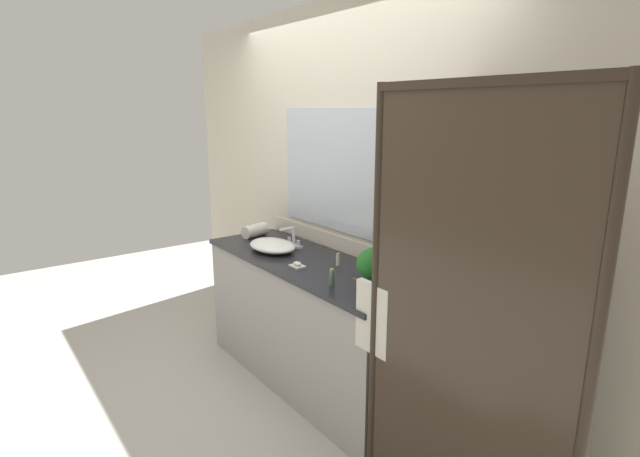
% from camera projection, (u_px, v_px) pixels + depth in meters
% --- Properties ---
extents(ground_plane, '(8.00, 8.00, 0.00)m').
position_uv_depth(ground_plane, '(307.00, 381.00, 3.47)').
color(ground_plane, '#B7B2A8').
extents(wall_back_with_mirror, '(4.40, 0.06, 2.60)m').
position_uv_depth(wall_back_with_mirror, '(347.00, 196.00, 3.36)').
color(wall_back_with_mirror, beige).
rests_on(wall_back_with_mirror, ground_plane).
extents(vanity_cabinet, '(1.80, 0.58, 0.90)m').
position_uv_depth(vanity_cabinet, '(308.00, 322.00, 3.37)').
color(vanity_cabinet, '#9E9993').
rests_on(vanity_cabinet, ground_plane).
extents(shower_enclosure, '(1.20, 0.59, 2.00)m').
position_uv_depth(shower_enclosure, '(440.00, 312.00, 2.13)').
color(shower_enclosure, '#2D2319').
rests_on(shower_enclosure, ground_plane).
extents(sink_basin, '(0.41, 0.29, 0.08)m').
position_uv_depth(sink_basin, '(272.00, 245.00, 3.48)').
color(sink_basin, white).
rests_on(sink_basin, vanity_cabinet).
extents(faucet, '(0.17, 0.14, 0.15)m').
position_uv_depth(faucet, '(293.00, 240.00, 3.58)').
color(faucet, silver).
rests_on(faucet, vanity_cabinet).
extents(potted_plant, '(0.21, 0.21, 0.24)m').
position_uv_depth(potted_plant, '(375.00, 266.00, 2.70)').
color(potted_plant, '#473828').
rests_on(potted_plant, vanity_cabinet).
extents(soap_dish, '(0.10, 0.07, 0.04)m').
position_uv_depth(soap_dish, '(297.00, 265.00, 3.12)').
color(soap_dish, silver).
rests_on(soap_dish, vanity_cabinet).
extents(amenity_bottle_body_wash, '(0.03, 0.03, 0.10)m').
position_uv_depth(amenity_bottle_body_wash, '(332.00, 277.00, 2.79)').
color(amenity_bottle_body_wash, '#4C7056').
rests_on(amenity_bottle_body_wash, vanity_cabinet).
extents(amenity_bottle_conditioner, '(0.02, 0.02, 0.08)m').
position_uv_depth(amenity_bottle_conditioner, '(338.00, 260.00, 3.14)').
color(amenity_bottle_conditioner, silver).
rests_on(amenity_bottle_conditioner, vanity_cabinet).
extents(rolled_towel_near_edge, '(0.15, 0.23, 0.10)m').
position_uv_depth(rolled_towel_near_edge, '(255.00, 230.00, 3.86)').
color(rolled_towel_near_edge, silver).
rests_on(rolled_towel_near_edge, vanity_cabinet).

